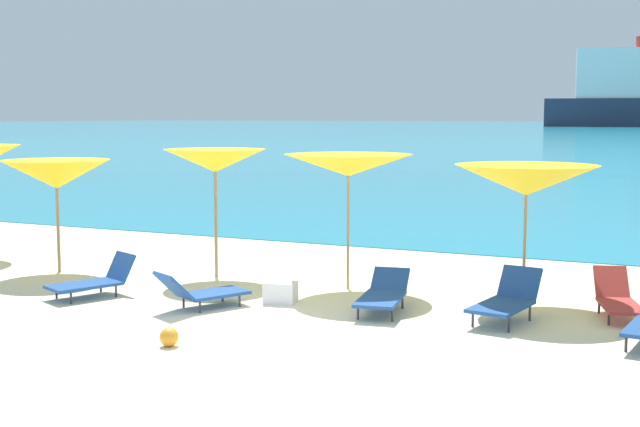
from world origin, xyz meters
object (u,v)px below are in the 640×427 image
object	(u,v)px
cooler_box	(281,292)
umbrella_4	(348,165)
umbrella_2	(56,174)
lounge_chair_5	(201,291)
lounge_chair_1	(383,294)
lounge_chair_10	(617,298)
umbrella_5	(526,180)
beach_ball	(169,337)
lounge_chair_0	(507,299)
umbrella_3	(215,161)
lounge_chair_3	(95,280)

from	to	relation	value
cooler_box	umbrella_4	bearing A→B (deg)	59.63
umbrella_2	lounge_chair_5	distance (m)	4.74
lounge_chair_1	lounge_chair_10	world-z (taller)	lounge_chair_10
umbrella_4	umbrella_5	size ratio (longest dim) A/B	1.03
umbrella_5	beach_ball	world-z (taller)	umbrella_5
lounge_chair_1	lounge_chair_5	world-z (taller)	lounge_chair_5
beach_ball	lounge_chair_5	bearing A→B (deg)	112.25
umbrella_5	lounge_chair_0	bearing A→B (deg)	-89.10
umbrella_5	cooler_box	distance (m)	4.26
lounge_chair_1	beach_ball	bearing A→B (deg)	-130.36
lounge_chair_10	beach_ball	distance (m)	6.61
umbrella_2	umbrella_3	world-z (taller)	umbrella_3
lounge_chair_1	beach_ball	distance (m)	3.55
lounge_chair_5	lounge_chair_0	bearing A→B (deg)	-138.44
lounge_chair_5	beach_ball	bearing A→B (deg)	139.11
lounge_chair_0	lounge_chair_1	distance (m)	1.86
umbrella_4	beach_ball	xyz separation A→B (m)	(-0.62, -4.43, -2.01)
umbrella_4	lounge_chair_3	world-z (taller)	umbrella_4
beach_ball	cooler_box	xyz separation A→B (m)	(0.10, 2.93, 0.04)
umbrella_2	lounge_chair_10	size ratio (longest dim) A/B	1.44
lounge_chair_1	lounge_chair_3	bearing A→B (deg)	-177.92
umbrella_3	lounge_chair_10	distance (m)	7.37
lounge_chair_10	beach_ball	bearing A→B (deg)	-157.92
umbrella_3	umbrella_5	size ratio (longest dim) A/B	1.05
lounge_chair_1	lounge_chair_3	world-z (taller)	lounge_chair_3
umbrella_5	cooler_box	world-z (taller)	umbrella_5
umbrella_2	umbrella_4	size ratio (longest dim) A/B	0.94
beach_ball	umbrella_5	bearing A→B (deg)	50.84
lounge_chair_10	cooler_box	xyz separation A→B (m)	(-4.99, -1.29, -0.11)
umbrella_3	cooler_box	world-z (taller)	umbrella_3
cooler_box	lounge_chair_3	bearing A→B (deg)	-175.01
lounge_chair_0	umbrella_3	bearing A→B (deg)	176.99
lounge_chair_10	lounge_chair_3	bearing A→B (deg)	177.51
umbrella_5	lounge_chair_3	bearing A→B (deg)	-159.83
umbrella_4	lounge_chair_3	distance (m)	4.65
umbrella_3	lounge_chair_10	world-z (taller)	umbrella_3
lounge_chair_3	lounge_chair_10	bearing A→B (deg)	38.63
umbrella_4	cooler_box	world-z (taller)	umbrella_4
umbrella_5	lounge_chair_5	world-z (taller)	umbrella_5
lounge_chair_0	cooler_box	bearing A→B (deg)	-166.42
umbrella_4	umbrella_5	distance (m)	3.02
umbrella_3	lounge_chair_3	world-z (taller)	umbrella_3
umbrella_4	lounge_chair_1	distance (m)	2.60
umbrella_3	lounge_chair_3	bearing A→B (deg)	-110.35
umbrella_4	lounge_chair_5	bearing A→B (deg)	-121.21
umbrella_2	umbrella_5	world-z (taller)	umbrella_5
umbrella_3	cooler_box	size ratio (longest dim) A/B	4.74
lounge_chair_1	lounge_chair_10	size ratio (longest dim) A/B	1.12
cooler_box	umbrella_5	bearing A→B (deg)	12.40
umbrella_3	beach_ball	size ratio (longest dim) A/B	9.46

